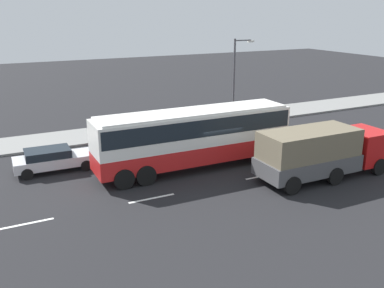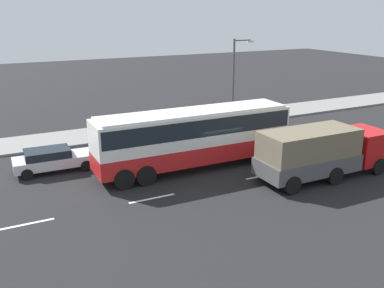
{
  "view_description": "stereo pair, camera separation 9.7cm",
  "coord_description": "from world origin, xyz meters",
  "px_view_note": "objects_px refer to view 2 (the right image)",
  "views": [
    {
      "loc": [
        -11.88,
        -20.9,
        8.92
      ],
      "look_at": [
        -1.55,
        -0.3,
        1.66
      ],
      "focal_mm": 40.03,
      "sensor_mm": 36.0,
      "label": 1
    },
    {
      "loc": [
        -11.97,
        -20.85,
        8.92
      ],
      "look_at": [
        -1.55,
        -0.3,
        1.66
      ],
      "focal_mm": 40.03,
      "sensor_mm": 36.0,
      "label": 2
    }
  ],
  "objects_px": {
    "coach_bus": "(194,133)",
    "cargo_truck": "(322,151)",
    "car_silver_hatch": "(53,159)",
    "pedestrian_near_curb": "(116,125)",
    "street_lamp": "(235,74)"
  },
  "relations": [
    {
      "from": "coach_bus",
      "to": "car_silver_hatch",
      "type": "distance_m",
      "value": 8.25
    },
    {
      "from": "street_lamp",
      "to": "car_silver_hatch",
      "type": "bearing_deg",
      "value": -163.1
    },
    {
      "from": "cargo_truck",
      "to": "pedestrian_near_curb",
      "type": "xyz_separation_m",
      "value": [
        -7.84,
        12.27,
        -0.49
      ]
    },
    {
      "from": "cargo_truck",
      "to": "car_silver_hatch",
      "type": "distance_m",
      "value": 15.17
    },
    {
      "from": "cargo_truck",
      "to": "coach_bus",
      "type": "bearing_deg",
      "value": 142.62
    },
    {
      "from": "pedestrian_near_curb",
      "to": "street_lamp",
      "type": "height_order",
      "value": "street_lamp"
    },
    {
      "from": "cargo_truck",
      "to": "street_lamp",
      "type": "xyz_separation_m",
      "value": [
        2.15,
        12.3,
        2.44
      ]
    },
    {
      "from": "coach_bus",
      "to": "street_lamp",
      "type": "height_order",
      "value": "street_lamp"
    },
    {
      "from": "coach_bus",
      "to": "cargo_truck",
      "type": "xyz_separation_m",
      "value": [
        5.62,
        -4.39,
        -0.61
      ]
    },
    {
      "from": "car_silver_hatch",
      "to": "pedestrian_near_curb",
      "type": "xyz_separation_m",
      "value": [
        5.22,
        4.59,
        0.32
      ]
    },
    {
      "from": "coach_bus",
      "to": "street_lamp",
      "type": "relative_size",
      "value": 1.76
    },
    {
      "from": "coach_bus",
      "to": "pedestrian_near_curb",
      "type": "distance_m",
      "value": 8.26
    },
    {
      "from": "pedestrian_near_curb",
      "to": "coach_bus",
      "type": "bearing_deg",
      "value": -99.13
    },
    {
      "from": "coach_bus",
      "to": "street_lamp",
      "type": "distance_m",
      "value": 11.24
    },
    {
      "from": "street_lamp",
      "to": "pedestrian_near_curb",
      "type": "bearing_deg",
      "value": -179.83
    }
  ]
}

